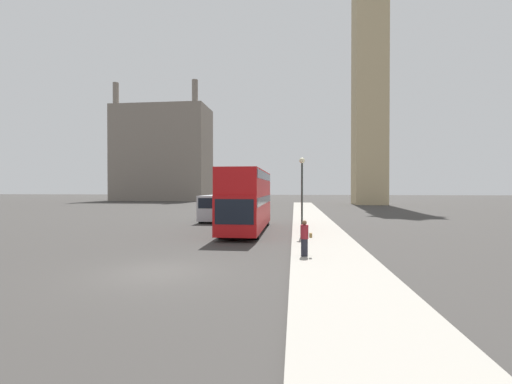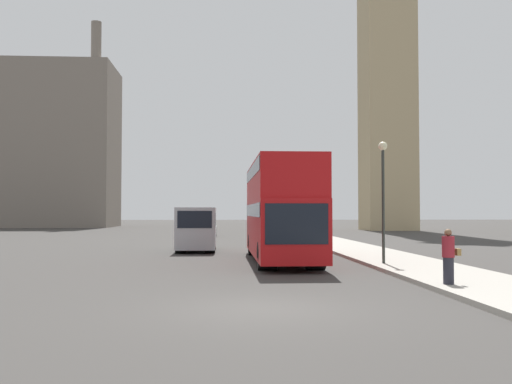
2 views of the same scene
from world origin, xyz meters
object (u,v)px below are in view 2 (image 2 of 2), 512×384
street_lamp (383,182)px  parked_sedan (207,229)px  white_van (197,228)px  red_double_decker_bus (281,207)px  pedestrian (449,257)px

street_lamp → parked_sedan: (-7.99, 30.01, -2.78)m
white_van → street_lamp: (8.03, -9.90, 2.16)m
red_double_decker_bus → street_lamp: street_lamp is taller
white_van → pedestrian: bearing=-64.3°
white_van → street_lamp: street_lamp is taller
red_double_decker_bus → parked_sedan: red_double_decker_bus is taller
red_double_decker_bus → street_lamp: (3.93, -2.80, 1.01)m
street_lamp → parked_sedan: size_ratio=1.17×
white_van → parked_sedan: bearing=89.9°
white_van → street_lamp: bearing=-51.0°
white_van → street_lamp: 12.93m
red_double_decker_bus → white_van: red_double_decker_bus is taller
pedestrian → white_van: bearing=115.7°
white_van → parked_sedan: white_van is taller
pedestrian → street_lamp: 7.21m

